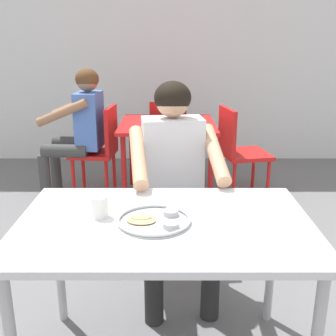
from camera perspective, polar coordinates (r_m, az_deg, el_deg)
name	(u,v)px	position (r m, az deg, el deg)	size (l,w,h in m)	color
back_wall	(170,15)	(5.06, 0.28, 20.33)	(12.00, 0.12, 3.40)	white
table_foreground	(166,237)	(1.75, -0.29, -9.47)	(1.21, 0.78, 0.73)	silver
thali_tray	(156,220)	(1.70, -1.62, -7.16)	(0.30, 0.30, 0.03)	#B7BABF
drinking_cup	(101,206)	(1.76, -9.20, -5.14)	(0.07, 0.07, 0.09)	white
chair_foreground	(172,199)	(2.59, 0.58, -4.32)	(0.47, 0.44, 0.83)	silver
diner_foreground	(176,173)	(2.31, 1.13, -0.72)	(0.54, 0.59, 1.22)	#262626
table_background_red	(169,132)	(3.76, 0.17, 4.96)	(0.85, 0.86, 0.72)	red
chair_red_left	(103,146)	(3.85, -8.92, 2.99)	(0.42, 0.42, 0.86)	red
chair_red_right	(239,147)	(3.86, 9.76, 2.88)	(0.48, 0.50, 0.85)	red
chair_red_far	(170,134)	(4.38, 0.31, 4.71)	(0.42, 0.43, 0.83)	red
patron_background	(81,123)	(3.84, -11.82, 6.11)	(0.57, 0.52, 1.19)	#3C3C3C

